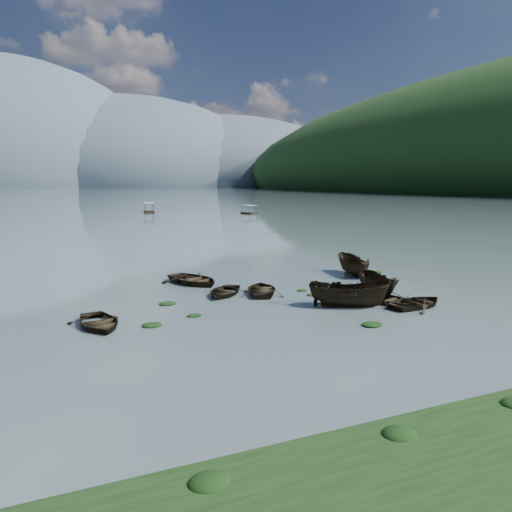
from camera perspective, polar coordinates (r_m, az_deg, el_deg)
name	(u,v)px	position (r m, az deg, el deg)	size (l,w,h in m)	color
ground_plane	(342,319)	(28.88, 9.82, -7.12)	(2400.00, 2400.00, 0.00)	slate
haze_mtn_b	(2,187)	(924.14, -27.00, 7.02)	(520.00, 520.00, 340.00)	#475666
haze_mtn_c	(126,187)	(936.10, -14.60, 7.67)	(520.00, 520.00, 260.00)	#475666
haze_mtn_d	(220,186)	(982.20, -4.09, 7.94)	(520.00, 520.00, 220.00)	#475666
rowboat_0	(99,327)	(28.32, -17.52, -7.71)	(2.95, 4.13, 0.86)	black
rowboat_1	(262,293)	(34.99, 0.68, -4.26)	(3.03, 4.25, 0.88)	black
rowboat_2	(349,307)	(31.74, 10.58, -5.72)	(1.89, 5.04, 1.95)	black
rowboat_3	(386,302)	(33.45, 14.64, -5.13)	(2.88, 4.04, 0.84)	black
rowboat_4	(417,306)	(32.87, 17.95, -5.50)	(3.03, 4.24, 0.88)	black
rowboat_5	(378,296)	(35.06, 13.76, -4.48)	(1.79, 4.75, 1.83)	black
rowboat_6	(193,284)	(38.51, -7.16, -3.15)	(3.60, 5.04, 1.04)	black
rowboat_7	(224,295)	(34.53, -3.68, -4.45)	(2.85, 3.99, 0.83)	black
rowboat_8	(352,275)	(42.57, 10.93, -2.13)	(1.82, 4.84, 1.87)	black
weed_clump_0	(152,326)	(27.69, -11.78, -7.85)	(1.09, 0.89, 0.24)	black
weed_clump_1	(194,316)	(29.26, -7.05, -6.85)	(0.90, 0.72, 0.20)	black
weed_clump_2	(372,326)	(27.92, 13.12, -7.77)	(1.19, 0.95, 0.26)	black
weed_clump_3	(302,291)	(35.81, 5.30, -4.00)	(0.82, 0.69, 0.18)	black
weed_clump_4	(386,285)	(38.85, 14.63, -3.26)	(1.29, 1.03, 0.27)	black
weed_clump_5	(168,304)	(32.30, -10.07, -5.46)	(1.11, 0.89, 0.23)	black
weed_clump_6	(313,295)	(34.51, 6.53, -4.49)	(0.91, 0.75, 0.19)	black
weed_clump_7	(376,272)	(44.11, 13.56, -1.84)	(1.08, 0.87, 0.24)	black
pontoon_centre	(149,213)	(131.28, -12.12, 4.87)	(2.65, 6.36, 2.44)	black
pontoon_right	(249,214)	(123.77, -0.79, 4.85)	(2.22, 5.33, 2.04)	black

